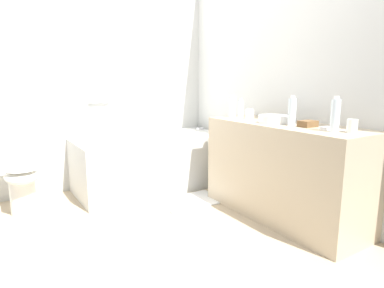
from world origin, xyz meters
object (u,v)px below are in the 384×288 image
at_px(toilet, 20,176).
at_px(amenity_basket, 308,124).
at_px(water_bottle_1, 232,107).
at_px(drinking_glass_0, 250,114).
at_px(sink_basin, 275,119).
at_px(bathtub, 152,160).
at_px(water_bottle_3, 241,108).
at_px(bath_mat, 191,201).
at_px(water_bottle_0, 292,112).
at_px(sink_faucet, 288,118).
at_px(drinking_glass_1, 352,126).
at_px(drinking_glass_2, 250,115).
at_px(water_bottle_2, 335,115).
at_px(soap_dish, 327,128).

relative_size(toilet, amenity_basket, 4.77).
bearing_deg(water_bottle_1, drinking_glass_0, -69.52).
xyz_separation_m(drinking_glass_0, amenity_basket, (-0.01, -0.69, -0.02)).
bearing_deg(sink_basin, amenity_basket, -84.14).
bearing_deg(bathtub, water_bottle_3, -51.90).
bearing_deg(sink_basin, water_bottle_1, 92.83).
bearing_deg(toilet, bath_mat, 61.94).
height_order(toilet, water_bottle_0, water_bottle_0).
xyz_separation_m(water_bottle_1, bath_mat, (-0.42, 0.11, -0.94)).
xyz_separation_m(sink_faucet, water_bottle_1, (-0.19, 0.55, 0.07)).
xyz_separation_m(bathtub, bath_mat, (0.11, -0.63, -0.31)).
distance_m(sink_faucet, water_bottle_3, 0.53).
bearing_deg(water_bottle_0, drinking_glass_1, -81.73).
height_order(sink_basin, drinking_glass_1, drinking_glass_1).
bearing_deg(drinking_glass_2, toilet, 152.57).
relative_size(water_bottle_0, bath_mat, 0.39).
bearing_deg(water_bottle_0, bathtub, 109.98).
bearing_deg(bath_mat, water_bottle_1, -14.61).
bearing_deg(bathtub, water_bottle_2, -73.97).
xyz_separation_m(toilet, drinking_glass_2, (1.89, -0.98, 0.54)).
height_order(water_bottle_0, soap_dish, water_bottle_0).
bearing_deg(soap_dish, water_bottle_2, -122.42).
xyz_separation_m(water_bottle_2, amenity_basket, (0.06, 0.27, -0.10)).
distance_m(water_bottle_2, drinking_glass_1, 0.14).
xyz_separation_m(sink_basin, drinking_glass_0, (0.04, 0.37, 0.01)).
relative_size(bathtub, amenity_basket, 11.96).
bearing_deg(toilet, water_bottle_3, 63.55).
height_order(water_bottle_0, drinking_glass_0, water_bottle_0).
relative_size(water_bottle_1, water_bottle_2, 0.85).
height_order(drinking_glass_1, drinking_glass_2, drinking_glass_1).
distance_m(drinking_glass_0, drinking_glass_1, 1.05).
bearing_deg(bathtub, toilet, -179.60).
distance_m(water_bottle_0, water_bottle_2, 0.39).
bearing_deg(drinking_glass_0, water_bottle_2, -93.87).
relative_size(water_bottle_2, drinking_glass_0, 2.72).
distance_m(toilet, sink_faucet, 2.49).
height_order(sink_faucet, drinking_glass_2, drinking_glass_2).
distance_m(drinking_glass_0, bath_mat, 1.06).
relative_size(drinking_glass_1, amenity_basket, 0.68).
relative_size(water_bottle_1, drinking_glass_2, 2.41).
height_order(toilet, drinking_glass_2, drinking_glass_2).
relative_size(drinking_glass_0, soap_dish, 1.04).
distance_m(drinking_glass_0, drinking_glass_2, 0.08).
distance_m(bathtub, drinking_glass_2, 1.27).
xyz_separation_m(sink_faucet, drinking_glass_2, (-0.18, 0.30, 0.02)).
xyz_separation_m(drinking_glass_0, drinking_glass_2, (-0.06, -0.06, -0.00)).
bearing_deg(soap_dish, bathtub, 108.86).
xyz_separation_m(sink_faucet, soap_dish, (-0.12, -0.49, -0.02)).
bearing_deg(amenity_basket, water_bottle_3, 88.89).
bearing_deg(water_bottle_2, amenity_basket, 78.43).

